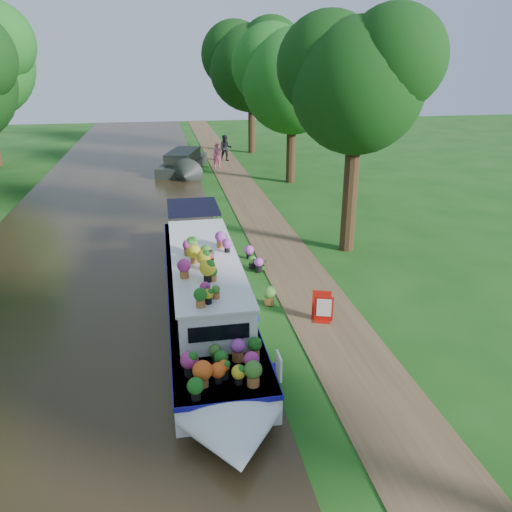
# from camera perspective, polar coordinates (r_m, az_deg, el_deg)

# --- Properties ---
(ground) EXTENTS (100.00, 100.00, 0.00)m
(ground) POSITION_cam_1_polar(r_m,az_deg,el_deg) (16.81, 1.56, -3.64)
(ground) COLOR #164812
(ground) RESTS_ON ground
(canal_water) EXTENTS (10.00, 100.00, 0.02)m
(canal_water) POSITION_cam_1_polar(r_m,az_deg,el_deg) (16.73, -19.06, -5.00)
(canal_water) COLOR black
(canal_water) RESTS_ON ground
(towpath) EXTENTS (2.20, 100.00, 0.03)m
(towpath) POSITION_cam_1_polar(r_m,az_deg,el_deg) (17.08, 5.51, -3.26)
(towpath) COLOR brown
(towpath) RESTS_ON ground
(plant_boat) EXTENTS (2.29, 13.52, 2.29)m
(plant_boat) POSITION_cam_1_polar(r_m,az_deg,el_deg) (14.76, -5.73, -3.82)
(plant_boat) COLOR white
(plant_boat) RESTS_ON canal_water
(tree_near_overhang) EXTENTS (5.52, 5.28, 8.99)m
(tree_near_overhang) POSITION_cam_1_polar(r_m,az_deg,el_deg) (19.27, 11.50, 19.50)
(tree_near_overhang) COLOR black
(tree_near_overhang) RESTS_ON ground
(tree_near_mid) EXTENTS (6.90, 6.60, 9.40)m
(tree_near_mid) POSITION_cam_1_polar(r_m,az_deg,el_deg) (30.94, 4.17, 20.15)
(tree_near_mid) COLOR black
(tree_near_mid) RESTS_ON ground
(tree_near_far) EXTENTS (7.59, 7.26, 10.30)m
(tree_near_far) POSITION_cam_1_polar(r_m,az_deg,el_deg) (41.60, -0.57, 21.37)
(tree_near_far) COLOR black
(tree_near_far) RESTS_ON ground
(second_boat) EXTENTS (3.87, 7.71, 1.41)m
(second_boat) POSITION_cam_1_polar(r_m,az_deg,el_deg) (35.06, -8.33, 10.48)
(second_boat) COLOR black
(second_boat) RESTS_ON canal_water
(sandwich_board) EXTENTS (0.58, 0.59, 0.87)m
(sandwich_board) POSITION_cam_1_polar(r_m,az_deg,el_deg) (14.66, 7.61, -5.97)
(sandwich_board) COLOR #A5130B
(sandwich_board) RESTS_ON towpath
(pedestrian_pink) EXTENTS (0.69, 0.51, 1.73)m
(pedestrian_pink) POSITION_cam_1_polar(r_m,az_deg,el_deg) (35.68, -4.44, 11.36)
(pedestrian_pink) COLOR #DB5A8A
(pedestrian_pink) RESTS_ON towpath
(pedestrian_dark) EXTENTS (1.05, 0.88, 1.94)m
(pedestrian_dark) POSITION_cam_1_polar(r_m,az_deg,el_deg) (38.22, -3.50, 12.21)
(pedestrian_dark) COLOR black
(pedestrian_dark) RESTS_ON towpath
(verge_plant) EXTENTS (0.46, 0.44, 0.41)m
(verge_plant) POSITION_cam_1_polar(r_m,az_deg,el_deg) (18.16, 0.69, -0.96)
(verge_plant) COLOR #20651E
(verge_plant) RESTS_ON ground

